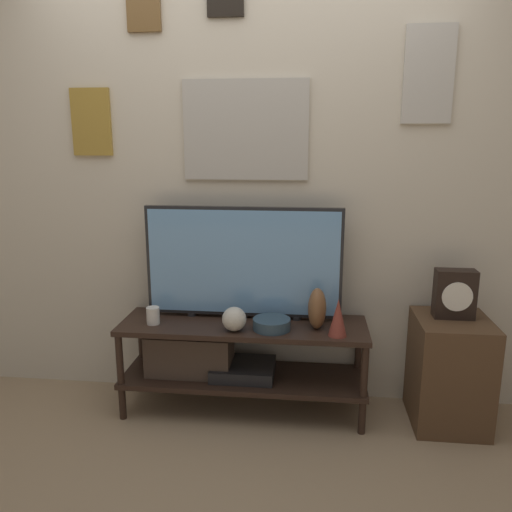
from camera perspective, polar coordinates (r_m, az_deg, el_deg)
The scene contains 11 objects.
ground_plane at distance 2.89m, azimuth -2.14°, elevation -19.50°, with size 12.00×12.00×0.00m, color #997F60.
wall_back at distance 2.94m, azimuth -0.90°, elevation 9.30°, with size 6.40×0.08×2.70m.
media_console at distance 2.96m, azimuth -3.76°, elevation -11.18°, with size 1.40×0.42×0.54m.
television at distance 2.85m, azimuth -1.47°, elevation -0.71°, with size 1.13×0.05×0.66m.
vase_wide_bowl at distance 2.77m, azimuth 1.80°, elevation -7.77°, with size 0.21×0.21×0.06m.
vase_urn_stoneware at distance 2.77m, azimuth 6.99°, elevation -5.98°, with size 0.10×0.14×0.23m.
vase_round_glass at distance 2.74m, azimuth -2.51°, elevation -7.21°, with size 0.13×0.13×0.13m.
vase_slim_bronze at distance 2.69m, azimuth 9.35°, elevation -6.95°, with size 0.10×0.10×0.20m.
candle_jar at distance 2.90m, azimuth -11.68°, elevation -6.68°, with size 0.07×0.07×0.10m.
side_table at distance 3.03m, azimuth 21.20°, elevation -12.19°, with size 0.39×0.43×0.61m.
mantel_clock at distance 2.91m, azimuth 21.75°, elevation -4.05°, with size 0.21×0.11×0.27m.
Camera 1 is at (0.37, -2.41, 1.55)m, focal length 35.00 mm.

